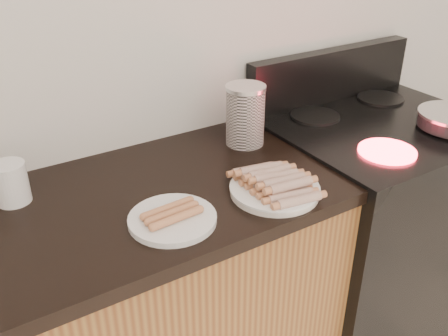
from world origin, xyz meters
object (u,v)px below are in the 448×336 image
side_plate (172,219)px  canister (245,115)px  main_plate (275,191)px  stove (366,228)px  mug (11,183)px

side_plate → canister: 0.51m
main_plate → stove: bearing=15.2°
stove → canister: canister is taller
main_plate → mug: (-0.62, 0.34, 0.05)m
mug → main_plate: bearing=-28.7°
canister → stove: bearing=-16.1°
stove → side_plate: size_ratio=4.08×
main_plate → canister: canister is taller
stove → mug: size_ratio=8.10×
canister → main_plate: bearing=-109.6°
main_plate → side_plate: size_ratio=1.10×
stove → mug: (-1.22, 0.17, 0.50)m
canister → mug: bearing=177.7°
stove → mug: 1.33m
side_plate → canister: (0.41, 0.28, 0.09)m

